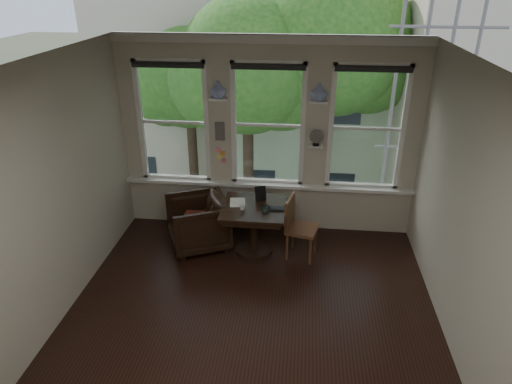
# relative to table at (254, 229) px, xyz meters

# --- Properties ---
(ground) EXTENTS (4.50, 4.50, 0.00)m
(ground) POSITION_rel_table_xyz_m (0.12, -1.40, -0.38)
(ground) COLOR black
(ground) RESTS_ON ground
(ceiling) EXTENTS (4.50, 4.50, 0.00)m
(ceiling) POSITION_rel_table_xyz_m (0.12, -1.40, 2.62)
(ceiling) COLOR silver
(ceiling) RESTS_ON ground
(wall_back) EXTENTS (4.50, 0.00, 4.50)m
(wall_back) POSITION_rel_table_xyz_m (0.12, 0.85, 1.12)
(wall_back) COLOR #BCB5A1
(wall_back) RESTS_ON ground
(wall_front) EXTENTS (4.50, 0.00, 4.50)m
(wall_front) POSITION_rel_table_xyz_m (0.12, -3.65, 1.12)
(wall_front) COLOR #BCB5A1
(wall_front) RESTS_ON ground
(wall_left) EXTENTS (0.00, 4.50, 4.50)m
(wall_left) POSITION_rel_table_xyz_m (-2.13, -1.40, 1.12)
(wall_left) COLOR #BCB5A1
(wall_left) RESTS_ON ground
(wall_right) EXTENTS (0.00, 4.50, 4.50)m
(wall_right) POSITION_rel_table_xyz_m (2.37, -1.40, 1.12)
(wall_right) COLOR #BCB5A1
(wall_right) RESTS_ON ground
(window_left) EXTENTS (1.10, 0.12, 1.90)m
(window_left) POSITION_rel_table_xyz_m (-1.33, 0.85, 1.32)
(window_left) COLOR white
(window_left) RESTS_ON ground
(window_center) EXTENTS (1.10, 0.12, 1.90)m
(window_center) POSITION_rel_table_xyz_m (0.12, 0.85, 1.32)
(window_center) COLOR white
(window_center) RESTS_ON ground
(window_right) EXTENTS (1.10, 0.12, 1.90)m
(window_right) POSITION_rel_table_xyz_m (1.57, 0.85, 1.32)
(window_right) COLOR white
(window_right) RESTS_ON ground
(shelf_left) EXTENTS (0.26, 0.16, 0.03)m
(shelf_left) POSITION_rel_table_xyz_m (-0.60, 0.75, 1.73)
(shelf_left) COLOR white
(shelf_left) RESTS_ON ground
(shelf_right) EXTENTS (0.26, 0.16, 0.03)m
(shelf_right) POSITION_rel_table_xyz_m (0.85, 0.75, 1.73)
(shelf_right) COLOR white
(shelf_right) RESTS_ON ground
(intercom) EXTENTS (0.14, 0.06, 0.28)m
(intercom) POSITION_rel_table_xyz_m (-0.60, 0.78, 1.23)
(intercom) COLOR #59544F
(intercom) RESTS_ON ground
(sticky_notes) EXTENTS (0.16, 0.01, 0.24)m
(sticky_notes) POSITION_rel_table_xyz_m (-0.60, 0.78, 0.88)
(sticky_notes) COLOR pink
(sticky_notes) RESTS_ON ground
(desk_fan) EXTENTS (0.20, 0.20, 0.24)m
(desk_fan) POSITION_rel_table_xyz_m (0.85, 0.73, 1.16)
(desk_fan) COLOR #59544F
(desk_fan) RESTS_ON ground
(vase_left) EXTENTS (0.24, 0.24, 0.25)m
(vase_left) POSITION_rel_table_xyz_m (-0.60, 0.75, 1.86)
(vase_left) COLOR white
(vase_left) RESTS_ON shelf_left
(vase_right) EXTENTS (0.24, 0.24, 0.25)m
(vase_right) POSITION_rel_table_xyz_m (0.85, 0.75, 1.86)
(vase_right) COLOR white
(vase_right) RESTS_ON shelf_right
(table) EXTENTS (0.90, 0.90, 0.75)m
(table) POSITION_rel_table_xyz_m (0.00, 0.00, 0.00)
(table) COLOR black
(table) RESTS_ON ground
(armchair_left) EXTENTS (1.13, 1.12, 0.78)m
(armchair_left) POSITION_rel_table_xyz_m (-0.85, 0.07, 0.02)
(armchair_left) COLOR black
(armchair_left) RESTS_ON ground
(cushion_red) EXTENTS (0.45, 0.45, 0.06)m
(cushion_red) POSITION_rel_table_xyz_m (-0.85, 0.07, 0.08)
(cushion_red) COLOR maroon
(cushion_red) RESTS_ON armchair_left
(side_chair_right) EXTENTS (0.50, 0.50, 0.92)m
(side_chair_right) POSITION_rel_table_xyz_m (0.70, -0.05, 0.09)
(side_chair_right) COLOR #483219
(side_chair_right) RESTS_ON ground
(laptop) EXTENTS (0.29, 0.19, 0.02)m
(laptop) POSITION_rel_table_xyz_m (0.32, -0.10, 0.39)
(laptop) COLOR black
(laptop) RESTS_ON table
(mug) EXTENTS (0.11, 0.11, 0.08)m
(mug) POSITION_rel_table_xyz_m (-0.15, -0.11, 0.42)
(mug) COLOR white
(mug) RESTS_ON table
(drinking_glass) EXTENTS (0.15, 0.15, 0.10)m
(drinking_glass) POSITION_rel_table_xyz_m (0.18, -0.17, 0.42)
(drinking_glass) COLOR white
(drinking_glass) RESTS_ON table
(tablet) EXTENTS (0.18, 0.12, 0.22)m
(tablet) POSITION_rel_table_xyz_m (0.07, 0.20, 0.48)
(tablet) COLOR black
(tablet) RESTS_ON table
(papers) EXTENTS (0.26, 0.33, 0.00)m
(papers) POSITION_rel_table_xyz_m (-0.25, 0.10, 0.38)
(papers) COLOR silver
(papers) RESTS_ON table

